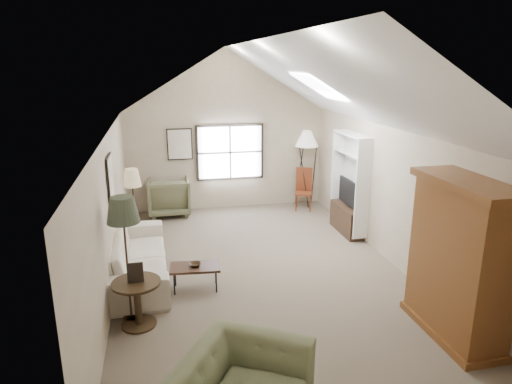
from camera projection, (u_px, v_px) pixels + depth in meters
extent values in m
cube|color=#695B4B|center=(261.00, 273.00, 8.19)|extent=(5.00, 8.00, 0.01)
cube|color=tan|center=(226.00, 160.00, 11.61)|extent=(5.00, 0.01, 2.50)
cube|color=tan|center=(360.00, 339.00, 4.09)|extent=(5.00, 0.01, 2.50)
cube|color=tan|center=(110.00, 217.00, 7.34)|extent=(0.01, 8.00, 2.50)
cube|color=tan|center=(394.00, 198.00, 8.36)|extent=(0.01, 8.00, 2.50)
cube|color=black|center=(230.00, 152.00, 11.53)|extent=(1.72, 0.08, 1.42)
cube|color=black|center=(111.00, 182.00, 7.49)|extent=(0.68, 0.04, 0.88)
cube|color=black|center=(180.00, 144.00, 11.22)|extent=(0.62, 0.04, 0.78)
cube|color=brown|center=(460.00, 260.00, 6.08)|extent=(0.60, 1.50, 2.20)
cube|color=white|center=(350.00, 182.00, 9.85)|extent=(0.32, 1.30, 2.10)
cube|color=#382316|center=(347.00, 219.00, 10.08)|extent=(0.34, 1.18, 0.60)
cube|color=black|center=(348.00, 192.00, 9.91)|extent=(0.05, 0.90, 0.55)
imported|color=beige|center=(135.00, 256.00, 7.94)|extent=(1.14, 2.76, 0.80)
imported|color=#565A3F|center=(169.00, 196.00, 11.24)|extent=(1.02, 1.05, 0.94)
cube|color=#3A1F17|center=(195.00, 278.00, 7.55)|extent=(0.86, 0.53, 0.42)
imported|color=#332415|center=(195.00, 265.00, 7.48)|extent=(0.21, 0.21, 0.05)
cylinder|color=#3C2A18|center=(138.00, 304.00, 6.47)|extent=(0.70, 0.70, 0.69)
cube|color=maroon|center=(304.00, 189.00, 11.57)|extent=(0.53, 0.53, 1.07)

